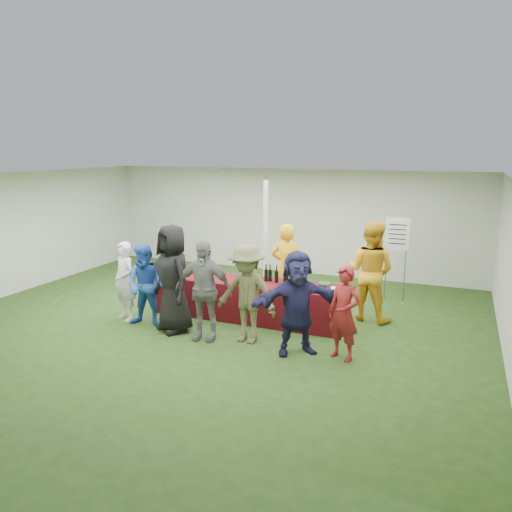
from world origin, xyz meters
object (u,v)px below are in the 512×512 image
at_px(wine_list_sign, 397,240).
at_px(customer_2, 173,278).
at_px(customer_0, 125,281).
at_px(customer_3, 204,290).
at_px(serving_table, 246,300).
at_px(dump_bucket, 324,288).
at_px(staff_back, 370,271).
at_px(customer_6, 344,313).
at_px(staff_pourer, 287,269).
at_px(customer_5, 297,303).
at_px(customer_1, 146,286).
at_px(customer_4, 247,294).

xyz_separation_m(wine_list_sign, customer_2, (-3.42, -3.38, -0.35)).
height_order(customer_0, customer_3, customer_3).
relative_size(wine_list_sign, customer_0, 1.19).
relative_size(serving_table, dump_bucket, 15.78).
bearing_deg(staff_back, customer_6, 102.44).
bearing_deg(staff_pourer, customer_5, 117.52).
height_order(serving_table, customer_1, customer_1).
xyz_separation_m(wine_list_sign, customer_4, (-2.00, -3.37, -0.47)).
bearing_deg(wine_list_sign, customer_4, -120.67).
height_order(dump_bucket, staff_pourer, staff_pourer).
bearing_deg(customer_0, customer_5, 20.32).
bearing_deg(customer_5, customer_6, -29.99).
height_order(wine_list_sign, customer_1, wine_list_sign).
xyz_separation_m(serving_table, customer_3, (-0.26, -1.23, 0.49)).
bearing_deg(customer_5, serving_table, 104.05).
bearing_deg(customer_0, customer_3, 15.86).
bearing_deg(customer_6, customer_3, -156.35).
bearing_deg(customer_0, staff_pourer, 54.36).
distance_m(staff_pourer, customer_5, 1.98).
height_order(customer_2, customer_4, customer_2).
bearing_deg(customer_5, customer_4, 136.73).
xyz_separation_m(customer_4, customer_6, (1.66, -0.07, -0.10)).
bearing_deg(customer_1, customer_5, -9.48).
bearing_deg(customer_2, customer_3, 19.64).
bearing_deg(customer_6, wine_list_sign, 106.05).
height_order(serving_table, customer_6, customer_6).
distance_m(staff_back, customer_0, 4.66).
distance_m(customer_0, customer_1, 0.58).
bearing_deg(wine_list_sign, customer_2, -135.39).
height_order(dump_bucket, staff_back, staff_back).
distance_m(staff_back, customer_1, 4.19).
relative_size(serving_table, staff_back, 1.90).
bearing_deg(customer_3, customer_4, 4.22).
bearing_deg(dump_bucket, staff_back, 60.49).
bearing_deg(customer_6, dump_bucket, 142.69).
bearing_deg(customer_4, dump_bucket, 43.75).
distance_m(wine_list_sign, customer_0, 5.64).
xyz_separation_m(dump_bucket, customer_4, (-1.10, -0.86, 0.00)).
bearing_deg(customer_4, wine_list_sign, 65.11).
distance_m(serving_table, staff_back, 2.42).
bearing_deg(serving_table, customer_3, -101.84).
relative_size(dump_bucket, wine_list_sign, 0.13).
xyz_separation_m(customer_1, customer_6, (3.68, -0.09, -0.02)).
distance_m(dump_bucket, customer_6, 1.09).
height_order(serving_table, staff_back, staff_back).
distance_m(wine_list_sign, customer_3, 4.48).
relative_size(staff_back, customer_5, 1.13).
distance_m(wine_list_sign, customer_6, 3.50).
bearing_deg(wine_list_sign, staff_back, -101.39).
bearing_deg(wine_list_sign, customer_0, -144.86).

